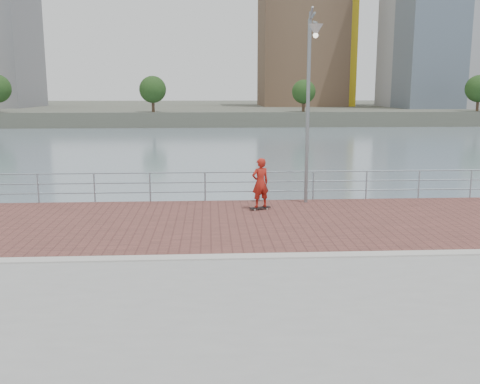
{
  "coord_description": "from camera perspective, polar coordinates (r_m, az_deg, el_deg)",
  "views": [
    {
      "loc": [
        -0.86,
        -12.79,
        4.15
      ],
      "look_at": [
        0.0,
        2.0,
        1.3
      ],
      "focal_mm": 40.0,
      "sensor_mm": 36.0,
      "label": 1
    }
  ],
  "objects": [
    {
      "name": "curb",
      "position": [
        13.46,
        0.5,
        -6.93
      ],
      "size": [
        40.0,
        0.4,
        0.06
      ],
      "primitive_type": "cube",
      "color": "#B7B5AD",
      "rests_on": "seawall"
    },
    {
      "name": "guardrail",
      "position": [
        20.11,
        -0.83,
        0.98
      ],
      "size": [
        39.06,
        0.06,
        1.13
      ],
      "color": "#8C9EA8",
      "rests_on": "brick_lane"
    },
    {
      "name": "skateboard",
      "position": [
        18.69,
        2.16,
        -1.68
      ],
      "size": [
        0.76,
        0.43,
        0.09
      ],
      "rotation": [
        0.0,
        0.0,
        0.35
      ],
      "color": "black",
      "rests_on": "brick_lane"
    },
    {
      "name": "skateboarder",
      "position": [
        18.52,
        2.18,
        0.98
      ],
      "size": [
        0.73,
        0.6,
        1.73
      ],
      "primitive_type": "imported",
      "rotation": [
        0.0,
        0.0,
        3.49
      ],
      "color": "#A92016",
      "rests_on": "skateboard"
    },
    {
      "name": "water",
      "position": [
        14.22,
        0.48,
        -14.74
      ],
      "size": [
        400.0,
        400.0,
        0.0
      ],
      "primitive_type": "plane",
      "color": "slate",
      "rests_on": "ground"
    },
    {
      "name": "far_shore",
      "position": [
        135.38,
        -2.99,
        8.79
      ],
      "size": [
        320.0,
        95.0,
        2.5
      ],
      "primitive_type": "cube",
      "color": "#4C5142",
      "rests_on": "ground"
    },
    {
      "name": "brick_lane",
      "position": [
        16.92,
        -0.31,
        -3.27
      ],
      "size": [
        40.0,
        6.8,
        0.02
      ],
      "primitive_type": "cube",
      "color": "brown",
      "rests_on": "seawall"
    },
    {
      "name": "street_lamp",
      "position": [
        19.15,
        7.6,
        12.42
      ],
      "size": [
        0.48,
        1.4,
        6.61
      ],
      "color": "gray",
      "rests_on": "brick_lane"
    },
    {
      "name": "shoreline_trees",
      "position": [
        90.74,
        -11.82,
        10.74
      ],
      "size": [
        109.78,
        5.0,
        6.67
      ],
      "color": "#473323",
      "rests_on": "far_shore"
    }
  ]
}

